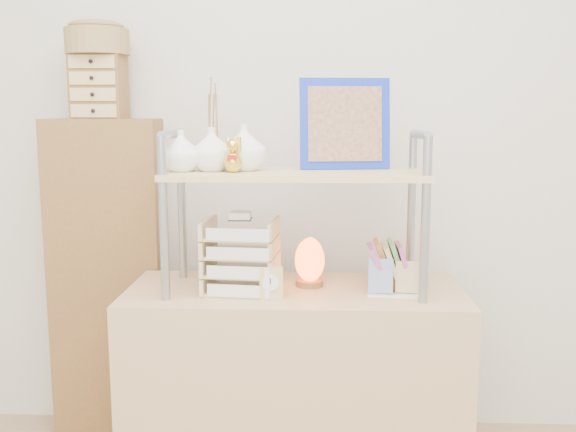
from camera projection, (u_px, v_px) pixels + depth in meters
The scene contains 9 objects.
desk at pixel (294, 388), 2.35m from camera, with size 1.20×0.50×0.75m, color tan.
cabinet at pixel (110, 281), 2.70m from camera, with size 0.45×0.24×1.35m, color brown.
hutch at pixel (272, 168), 2.24m from camera, with size 0.91×0.34×0.75m.
letter_tray at pixel (241, 260), 2.24m from camera, with size 0.25×0.24×0.28m.
salt_lamp at pixel (310, 261), 2.32m from camera, with size 0.12×0.11×0.18m.
desk_clock at pixel (271, 283), 2.16m from camera, with size 0.08×0.05×0.11m.
postcard_stand at pixel (394, 285), 2.20m from camera, with size 0.18×0.07×0.13m.
drawer_chest at pixel (99, 87), 2.55m from camera, with size 0.20×0.16×0.25m.
woven_basket at pixel (97, 42), 2.53m from camera, with size 0.25×0.25×0.10m, color brown.
Camera 1 is at (0.06, -1.02, 1.37)m, focal length 40.00 mm.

